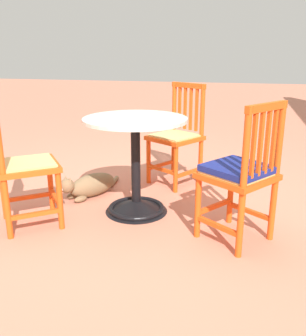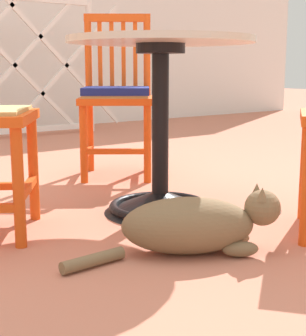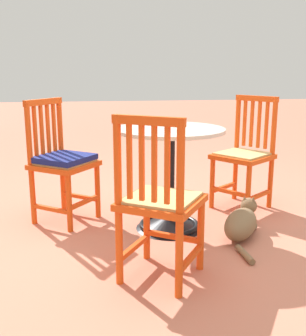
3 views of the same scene
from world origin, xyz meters
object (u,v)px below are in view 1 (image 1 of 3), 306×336
object	(u,v)px
orange_chair_by_planter	(23,166)
orange_chair_facing_out	(240,175)
orange_chair_tucked_in	(177,137)
tabby_cat	(89,186)
cafe_table	(136,176)

from	to	relation	value
orange_chair_by_planter	orange_chair_facing_out	size ratio (longest dim) A/B	1.00
orange_chair_facing_out	orange_chair_tucked_in	world-z (taller)	same
orange_chair_by_planter	tabby_cat	xyz separation A→B (m)	(-0.60, 0.22, -0.34)
orange_chair_by_planter	orange_chair_facing_out	bearing A→B (deg)	94.18
cafe_table	orange_chair_by_planter	world-z (taller)	orange_chair_by_planter
orange_chair_tucked_in	tabby_cat	distance (m)	0.91
cafe_table	orange_chair_tucked_in	distance (m)	0.77
orange_chair_by_planter	tabby_cat	bearing A→B (deg)	159.95
orange_chair_by_planter	cafe_table	bearing A→B (deg)	119.52
orange_chair_by_planter	orange_chair_facing_out	xyz separation A→B (m)	(-0.11, 1.45, 0.01)
cafe_table	orange_chair_tucked_in	world-z (taller)	orange_chair_tucked_in
cafe_table	orange_chair_tucked_in	size ratio (longest dim) A/B	0.83
cafe_table	tabby_cat	xyz separation A→B (m)	(-0.21, -0.47, -0.19)
cafe_table	orange_chair_facing_out	world-z (taller)	orange_chair_facing_out
orange_chair_facing_out	orange_chair_tucked_in	bearing A→B (deg)	-150.67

